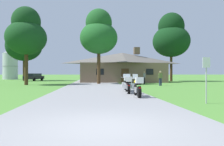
{
  "coord_description": "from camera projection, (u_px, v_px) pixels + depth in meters",
  "views": [
    {
      "loc": [
        -0.23,
        -5.44,
        1.39
      ],
      "look_at": [
        1.53,
        15.26,
        1.44
      ],
      "focal_mm": 35.02,
      "sensor_mm": 36.0,
      "label": 1
    }
  ],
  "objects": [
    {
      "name": "motorcycle_yellow_nearest_to_camera",
      "position": [
        138.0,
        87.0,
        12.49
      ],
      "size": [
        0.66,
        2.08,
        1.3
      ],
      "rotation": [
        0.0,
        0.0,
        -0.05
      ],
      "color": "black",
      "rests_on": "asphalt_driveway"
    },
    {
      "name": "metal_silo_distant",
      "position": [
        10.0,
        65.0,
        51.67
      ],
      "size": [
        3.45,
        3.45,
        7.02
      ],
      "color": "#B2B7BC",
      "rests_on": "ground"
    },
    {
      "name": "tree_left_near",
      "position": [
        26.0,
        33.0,
        26.41
      ],
      "size": [
        4.86,
        4.86,
        9.49
      ],
      "color": "#422D19",
      "rests_on": "ground"
    },
    {
      "name": "bystander_olive_shirt_beside_signpost",
      "position": [
        160.0,
        77.0,
        24.88
      ],
      "size": [
        0.54,
        0.29,
        1.69
      ],
      "rotation": [
        0.0,
        0.0,
        3.34
      ],
      "color": "navy",
      "rests_on": "ground"
    },
    {
      "name": "stone_lodge",
      "position": [
        122.0,
        67.0,
        35.04
      ],
      "size": [
        13.86,
        6.68,
        5.62
      ],
      "color": "brown",
      "rests_on": "ground"
    },
    {
      "name": "tree_by_lodge_front",
      "position": [
        99.0,
        34.0,
        28.29
      ],
      "size": [
        4.87,
        4.87,
        9.78
      ],
      "color": "#422D19",
      "rests_on": "ground"
    },
    {
      "name": "parked_black_suv_far_left",
      "position": [
        34.0,
        77.0,
        41.18
      ],
      "size": [
        2.96,
        4.92,
        1.4
      ],
      "rotation": [
        0.0,
        0.0,
        -0.26
      ],
      "color": "black",
      "rests_on": "ground"
    },
    {
      "name": "motorcycle_silver_farthest_in_row",
      "position": [
        126.0,
        84.0,
        16.68
      ],
      "size": [
        0.77,
        2.08,
        1.3
      ],
      "rotation": [
        0.0,
        0.0,
        -0.05
      ],
      "color": "black",
      "rests_on": "asphalt_driveway"
    },
    {
      "name": "asphalt_driveway",
      "position": [
        96.0,
        86.0,
        23.38
      ],
      "size": [
        6.4,
        80.0,
        0.06
      ],
      "primitive_type": "cube",
      "color": "gray",
      "rests_on": "ground"
    },
    {
      "name": "metal_signpost_roadside",
      "position": [
        206.0,
        74.0,
        10.09
      ],
      "size": [
        0.36,
        0.06,
        2.14
      ],
      "color": "#9EA0A5",
      "rests_on": "ground"
    },
    {
      "name": "motorcycle_silver_second_in_row",
      "position": [
        129.0,
        85.0,
        14.75
      ],
      "size": [
        0.88,
        2.08,
        1.3
      ],
      "rotation": [
        0.0,
        0.0,
        -0.13
      ],
      "color": "black",
      "rests_on": "asphalt_driveway"
    },
    {
      "name": "tree_left_far",
      "position": [
        24.0,
        42.0,
        41.5
      ],
      "size": [
        6.66,
        6.66,
        11.77
      ],
      "color": "#422D19",
      "rests_on": "ground"
    },
    {
      "name": "ground_plane",
      "position": [
        95.0,
        85.0,
        25.37
      ],
      "size": [
        500.0,
        500.0,
        0.0
      ],
      "primitive_type": "plane",
      "color": "#4C8433"
    },
    {
      "name": "tree_right_of_lodge",
      "position": [
        171.0,
        37.0,
        38.59
      ],
      "size": [
        6.52,
        6.52,
        12.13
      ],
      "color": "#422D19",
      "rests_on": "ground"
    },
    {
      "name": "bystander_gray_shirt_near_lodge",
      "position": [
        144.0,
        77.0,
        28.53
      ],
      "size": [
        0.35,
        0.5,
        1.67
      ],
      "rotation": [
        0.0,
        0.0,
        4.26
      ],
      "color": "black",
      "rests_on": "ground"
    }
  ]
}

